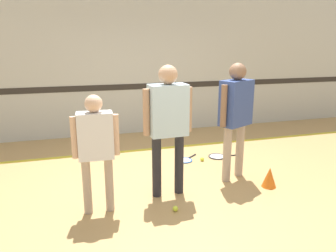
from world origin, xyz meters
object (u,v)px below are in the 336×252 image
(tennis_ball_by_spare_racket, at_px, (202,159))
(person_student_right, at_px, (236,109))
(person_instructor, at_px, (168,117))
(racket_second_spare, at_px, (218,156))
(tennis_ball_near_instructor, at_px, (175,209))
(person_student_left, at_px, (96,142))
(training_cone, at_px, (269,177))
(racket_spare_on_floor, at_px, (185,160))

(tennis_ball_by_spare_racket, bearing_deg, person_student_right, -78.06)
(person_instructor, height_order, racket_second_spare, person_instructor)
(person_student_right, xyz_separation_m, tennis_ball_near_instructor, (-1.11, -0.71, -1.01))
(person_student_left, height_order, tennis_ball_by_spare_racket, person_student_left)
(person_student_right, distance_m, training_cone, 1.05)
(racket_second_spare, height_order, tennis_ball_by_spare_racket, tennis_ball_by_spare_racket)
(racket_spare_on_floor, relative_size, racket_second_spare, 0.91)
(tennis_ball_by_spare_racket, xyz_separation_m, training_cone, (0.51, -1.21, 0.11))
(person_student_right, height_order, training_cone, person_student_right)
(racket_spare_on_floor, distance_m, tennis_ball_by_spare_racket, 0.29)
(racket_spare_on_floor, xyz_separation_m, tennis_ball_by_spare_racket, (0.27, -0.10, 0.02))
(person_instructor, relative_size, person_student_right, 1.01)
(racket_second_spare, bearing_deg, training_cone, -78.00)
(person_student_right, xyz_separation_m, racket_second_spare, (0.18, 0.89, -1.03))
(tennis_ball_by_spare_racket, height_order, training_cone, training_cone)
(racket_second_spare, distance_m, tennis_ball_near_instructor, 2.05)
(tennis_ball_near_instructor, xyz_separation_m, tennis_ball_by_spare_racket, (0.95, 1.49, 0.00))
(person_instructor, height_order, training_cone, person_instructor)
(person_instructor, xyz_separation_m, racket_spare_on_floor, (0.63, 1.12, -1.04))
(person_student_right, height_order, racket_spare_on_floor, person_student_right)
(person_instructor, distance_m, racket_second_spare, 1.97)
(person_student_right, height_order, tennis_ball_by_spare_racket, person_student_right)
(person_instructor, bearing_deg, person_student_left, -169.88)
(person_student_left, height_order, racket_second_spare, person_student_left)
(person_student_right, bearing_deg, training_cone, 102.14)
(person_student_right, bearing_deg, person_instructor, -13.42)
(person_student_left, distance_m, person_student_right, 2.04)
(racket_spare_on_floor, xyz_separation_m, tennis_ball_near_instructor, (-0.68, -1.59, 0.02))
(person_student_left, bearing_deg, tennis_ball_by_spare_racket, 36.49)
(person_instructor, distance_m, person_student_right, 1.09)
(person_instructor, relative_size, training_cone, 5.98)
(person_instructor, distance_m, person_student_left, 0.95)
(tennis_ball_by_spare_racket, bearing_deg, racket_spare_on_floor, 159.26)
(person_student_left, height_order, racket_spare_on_floor, person_student_left)
(racket_spare_on_floor, xyz_separation_m, training_cone, (0.78, -1.31, 0.13))
(person_instructor, relative_size, tennis_ball_near_instructor, 25.62)
(person_instructor, relative_size, person_student_left, 1.21)
(person_instructor, height_order, person_student_right, person_instructor)
(person_student_left, relative_size, tennis_ball_by_spare_racket, 21.21)
(person_student_left, xyz_separation_m, tennis_ball_by_spare_racket, (1.81, 1.23, -0.83))
(tennis_ball_by_spare_racket, bearing_deg, person_instructor, -131.46)
(racket_spare_on_floor, bearing_deg, person_student_left, -177.67)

